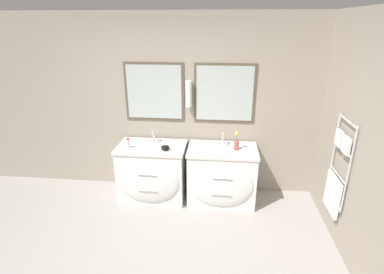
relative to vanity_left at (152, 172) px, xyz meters
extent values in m
cube|color=#9E9384|center=(0.16, 0.41, 0.89)|extent=(5.99, 0.06, 2.60)
cube|color=brown|center=(0.00, 0.37, 1.10)|extent=(0.86, 0.02, 0.84)
cube|color=#B2BCBA|center=(0.00, 0.36, 1.10)|extent=(0.79, 0.01, 0.77)
cube|color=brown|center=(1.00, 0.37, 1.10)|extent=(0.86, 0.02, 0.84)
cube|color=#B2BCBA|center=(1.00, 0.36, 1.10)|extent=(0.79, 0.01, 0.77)
cylinder|color=white|center=(0.50, 0.31, 1.10)|extent=(0.09, 0.09, 0.37)
cube|color=silver|center=(0.50, 0.37, 1.10)|extent=(0.05, 0.02, 0.08)
cube|color=#9E9384|center=(2.39, -0.68, 0.89)|extent=(0.06, 3.89, 2.60)
cylinder|color=silver|center=(2.32, -0.84, 0.57)|extent=(0.02, 0.02, 1.02)
cylinder|color=silver|center=(2.32, -0.37, 0.57)|extent=(0.02, 0.02, 1.02)
cylinder|color=silver|center=(2.32, -0.60, 1.05)|extent=(0.02, 0.47, 0.02)
cylinder|color=silver|center=(2.32, -0.60, 0.73)|extent=(0.02, 0.47, 0.02)
cylinder|color=silver|center=(2.32, -0.60, 0.41)|extent=(0.02, 0.47, 0.02)
cylinder|color=silver|center=(2.32, -0.60, 0.09)|extent=(0.02, 0.47, 0.02)
cube|color=white|center=(2.31, -0.60, 0.15)|extent=(0.04, 0.40, 0.45)
cube|color=white|center=(2.31, -0.71, 0.81)|extent=(0.04, 0.16, 0.18)
cube|color=white|center=(2.31, -0.50, 0.81)|extent=(0.04, 0.16, 0.18)
cube|color=white|center=(0.00, 0.04, -0.02)|extent=(0.94, 0.59, 0.77)
ellipsoid|color=white|center=(0.00, -0.25, -0.02)|extent=(0.86, 0.13, 0.65)
cube|color=silver|center=(0.00, 0.04, 0.38)|extent=(0.97, 0.62, 0.04)
ellipsoid|color=white|center=(0.00, 0.01, 0.35)|extent=(0.34, 0.29, 0.09)
cylinder|color=silver|center=(0.00, -0.33, 0.13)|extent=(0.26, 0.01, 0.01)
cylinder|color=silver|center=(0.00, -0.33, -0.12)|extent=(0.26, 0.01, 0.01)
cube|color=white|center=(1.00, 0.04, -0.02)|extent=(0.94, 0.59, 0.77)
ellipsoid|color=white|center=(1.00, -0.25, -0.02)|extent=(0.86, 0.13, 0.65)
cube|color=silver|center=(1.00, 0.04, 0.38)|extent=(0.97, 0.62, 0.04)
ellipsoid|color=white|center=(1.00, 0.01, 0.35)|extent=(0.34, 0.29, 0.09)
cylinder|color=silver|center=(1.00, -0.33, 0.13)|extent=(0.26, 0.01, 0.01)
cylinder|color=silver|center=(1.00, -0.33, -0.12)|extent=(0.26, 0.01, 0.01)
cylinder|color=silver|center=(0.00, 0.20, 0.49)|extent=(0.02, 0.02, 0.18)
cylinder|color=silver|center=(0.00, 0.15, 0.56)|extent=(0.02, 0.10, 0.02)
cylinder|color=silver|center=(-0.07, 0.20, 0.42)|extent=(0.03, 0.03, 0.04)
cylinder|color=silver|center=(0.07, 0.20, 0.42)|extent=(0.03, 0.03, 0.04)
cylinder|color=silver|center=(1.00, 0.20, 0.49)|extent=(0.02, 0.02, 0.18)
cylinder|color=silver|center=(1.00, 0.15, 0.56)|extent=(0.02, 0.10, 0.02)
cylinder|color=silver|center=(0.93, 0.20, 0.42)|extent=(0.03, 0.03, 0.04)
cylinder|color=silver|center=(1.07, 0.20, 0.42)|extent=(0.03, 0.03, 0.04)
cylinder|color=silver|center=(-0.30, -0.06, 0.46)|extent=(0.06, 0.06, 0.12)
cylinder|color=red|center=(-0.30, -0.06, 0.53)|extent=(0.04, 0.04, 0.02)
ellipsoid|color=black|center=(0.22, -0.09, 0.43)|extent=(0.12, 0.12, 0.07)
cylinder|color=#CC4C51|center=(1.19, 0.03, 0.46)|extent=(0.07, 0.07, 0.12)
cylinder|color=#477238|center=(1.19, 0.03, 0.58)|extent=(0.01, 0.01, 0.11)
sphere|color=#E5BF47|center=(1.19, 0.03, 0.63)|extent=(0.06, 0.06, 0.06)
camera|label=1|loc=(0.97, -3.80, 2.03)|focal=28.00mm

